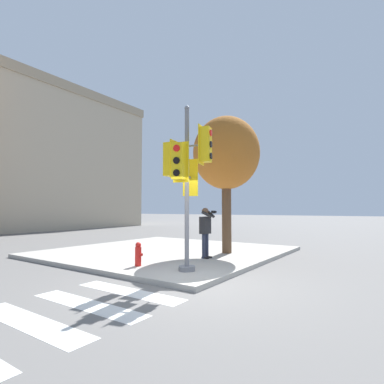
{
  "coord_description": "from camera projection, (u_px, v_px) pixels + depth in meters",
  "views": [
    {
      "loc": [
        -5.66,
        -3.92,
        1.71
      ],
      "look_at": [
        1.33,
        0.85,
        2.2
      ],
      "focal_mm": 28.0,
      "sensor_mm": 36.0,
      "label": 1
    }
  ],
  "objects": [
    {
      "name": "person_photographer",
      "position": [
        206.0,
        228.0,
        9.75
      ],
      "size": [
        0.5,
        0.53,
        1.63
      ],
      "color": "black",
      "rests_on": "sidewalk_corner"
    },
    {
      "name": "fire_hydrant",
      "position": [
        138.0,
        254.0,
        8.36
      ],
      "size": [
        0.18,
        0.24,
        0.66
      ],
      "color": "red",
      "rests_on": "sidewalk_corner"
    },
    {
      "name": "building_right",
      "position": [
        46.0,
        162.0,
        28.63
      ],
      "size": [
        15.21,
        10.77,
        12.37
      ],
      "color": "tan",
      "rests_on": "ground_plane"
    },
    {
      "name": "traffic_signal_pole",
      "position": [
        187.0,
        170.0,
        7.85
      ],
      "size": [
        1.33,
        1.35,
        4.33
      ],
      "color": "slate",
      "rests_on": "sidewalk_corner"
    },
    {
      "name": "sidewalk_corner",
      "position": [
        167.0,
        252.0,
        11.64
      ],
      "size": [
        8.0,
        8.0,
        0.13
      ],
      "color": "#ADA89E",
      "rests_on": "ground_plane"
    },
    {
      "name": "street_tree",
      "position": [
        226.0,
        154.0,
        11.05
      ],
      "size": [
        2.45,
        2.45,
        5.02
      ],
      "color": "brown",
      "rests_on": "sidewalk_corner"
    },
    {
      "name": "ground_plane",
      "position": [
        190.0,
        285.0,
        6.78
      ],
      "size": [
        160.0,
        160.0,
        0.0
      ],
      "primitive_type": "plane",
      "color": "slate"
    }
  ]
}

